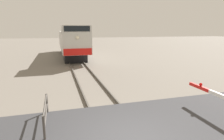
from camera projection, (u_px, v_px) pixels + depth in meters
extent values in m
cube|color=black|center=(75.00, 56.00, 21.53)|extent=(2.40, 3.20, 1.05)
cube|color=black|center=(70.00, 49.00, 29.19)|extent=(2.40, 3.20, 1.05)
cube|color=silver|center=(71.00, 40.00, 25.02)|extent=(2.82, 14.84, 2.20)
cube|color=silver|center=(76.00, 29.00, 18.92)|extent=(2.76, 2.48, 0.64)
cube|color=black|center=(77.00, 29.00, 17.73)|extent=(2.40, 0.06, 0.51)
cube|color=red|center=(78.00, 52.00, 18.17)|extent=(2.68, 0.08, 0.64)
sphere|color=#F2EACC|center=(77.00, 38.00, 17.88)|extent=(0.36, 0.36, 0.36)
cube|color=white|center=(221.00, 96.00, 7.27)|extent=(0.10, 1.20, 0.14)
cube|color=red|center=(199.00, 87.00, 8.40)|extent=(0.10, 1.20, 0.14)
sphere|color=red|center=(201.00, 84.00, 8.29)|extent=(0.14, 0.14, 0.14)
cylinder|color=#4C4742|center=(44.00, 130.00, 5.83)|extent=(0.08, 0.08, 0.95)
cylinder|color=#4C4742|center=(47.00, 105.00, 7.78)|extent=(0.08, 0.08, 0.95)
cylinder|color=#4C4742|center=(45.00, 104.00, 6.72)|extent=(0.06, 2.08, 0.06)
cylinder|color=#4C4742|center=(46.00, 115.00, 6.80)|extent=(0.06, 2.08, 0.06)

